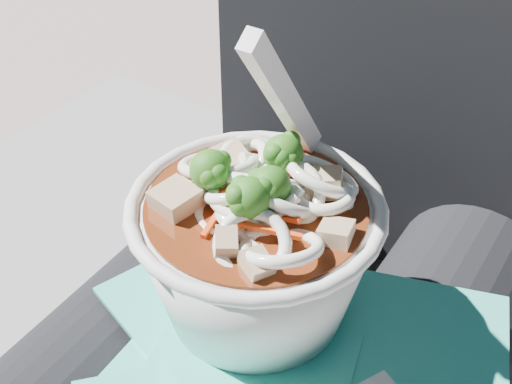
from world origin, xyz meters
The scene contains 3 objects.
person_body centered at (0.00, 0.09, 0.53)m, with size 0.34×0.94×0.98m.
plastic_bag centered at (0.04, 0.00, 0.58)m, with size 0.30×0.31×0.01m.
udon_bowl centered at (-0.01, 0.03, 0.64)m, with size 0.16×0.16×0.20m.
Camera 1 is at (0.17, -0.24, 0.95)m, focal length 50.00 mm.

